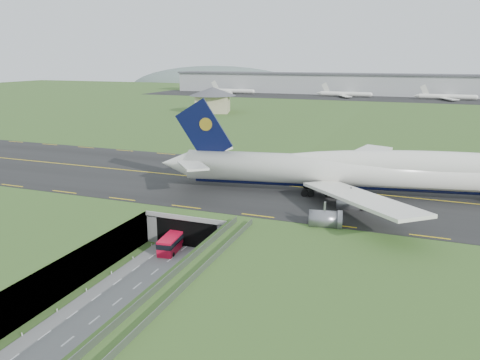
% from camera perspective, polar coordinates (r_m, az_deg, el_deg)
% --- Properties ---
extents(ground, '(900.00, 900.00, 0.00)m').
position_cam_1_polar(ground, '(78.73, -9.20, -10.22)').
color(ground, '#3B5923').
rests_on(ground, ground).
extents(airfield_deck, '(800.00, 800.00, 6.00)m').
position_cam_1_polar(airfield_deck, '(77.53, -9.29, -8.21)').
color(airfield_deck, gray).
rests_on(airfield_deck, ground).
extents(trench_road, '(12.00, 75.00, 0.20)m').
position_cam_1_polar(trench_road, '(72.99, -12.19, -12.39)').
color(trench_road, slate).
rests_on(trench_road, ground).
extents(taxiway, '(800.00, 44.00, 0.18)m').
position_cam_1_polar(taxiway, '(104.78, -0.36, -0.14)').
color(taxiway, black).
rests_on(taxiway, airfield_deck).
extents(tunnel_portal, '(17.00, 22.30, 6.00)m').
position_cam_1_polar(tunnel_portal, '(91.23, -4.06, -4.26)').
color(tunnel_portal, gray).
rests_on(tunnel_portal, ground).
extents(guideway, '(3.00, 53.00, 7.05)m').
position_cam_1_polar(guideway, '(56.65, -9.33, -14.68)').
color(guideway, '#A8A8A3').
rests_on(guideway, ground).
extents(jumbo_jet, '(90.00, 58.08, 19.50)m').
position_cam_1_polar(jumbo_jet, '(96.32, 16.59, 1.07)').
color(jumbo_jet, silver).
rests_on(jumbo_jet, ground).
extents(shuttle_tram, '(3.47, 7.25, 2.86)m').
position_cam_1_polar(shuttle_tram, '(83.10, -8.39, -7.63)').
color(shuttle_tram, red).
rests_on(shuttle_tram, ground).
extents(service_building, '(29.17, 29.17, 12.74)m').
position_cam_1_polar(service_building, '(238.16, -3.33, 10.02)').
color(service_building, tan).
rests_on(service_building, ground).
extents(cargo_terminal, '(320.00, 67.00, 15.60)m').
position_cam_1_polar(cargo_terminal, '(363.22, 15.27, 11.21)').
color(cargo_terminal, '#B2B2B2').
rests_on(cargo_terminal, ground).
extents(distant_hills, '(700.00, 91.00, 60.00)m').
position_cam_1_polar(distant_hills, '(493.61, 24.30, 9.14)').
color(distant_hills, slate).
rests_on(distant_hills, ground).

